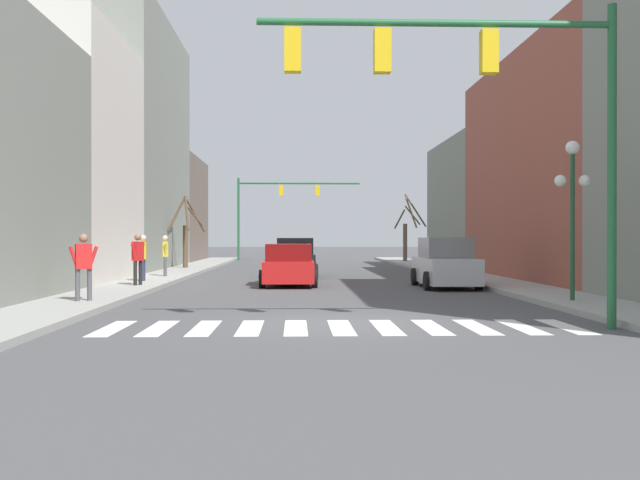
{
  "coord_description": "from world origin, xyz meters",
  "views": [
    {
      "loc": [
        -0.9,
        -15.5,
        1.8
      ],
      "look_at": [
        0.37,
        23.32,
        1.64
      ],
      "focal_mm": 42.0,
      "sensor_mm": 36.0,
      "label": 1
    }
  ],
  "objects_px": {
    "pedestrian_near_right_corner": "(138,255)",
    "pedestrian_waiting_at_curb": "(143,254)",
    "street_tree_left_far": "(186,234)",
    "car_parked_right_mid": "(295,259)",
    "car_driving_toward_lane": "(445,264)",
    "traffic_signal_near": "(481,87)",
    "car_parked_left_mid": "(289,266)",
    "pedestrian_on_left_sidewalk": "(84,261)",
    "traffic_signal_far": "(276,199)",
    "street_tree_right_far": "(407,232)",
    "pedestrian_crossing_street": "(165,252)",
    "street_lamp_right_corner": "(572,187)"
  },
  "relations": [
    {
      "from": "traffic_signal_near",
      "to": "car_parked_left_mid",
      "type": "bearing_deg",
      "value": 106.04
    },
    {
      "from": "car_parked_left_mid",
      "to": "pedestrian_near_right_corner",
      "type": "bearing_deg",
      "value": -68.81
    },
    {
      "from": "traffic_signal_near",
      "to": "car_driving_toward_lane",
      "type": "relative_size",
      "value": 1.6
    },
    {
      "from": "car_parked_right_mid",
      "to": "street_lamp_right_corner",
      "type": "bearing_deg",
      "value": 26.63
    },
    {
      "from": "pedestrian_near_right_corner",
      "to": "pedestrian_waiting_at_curb",
      "type": "distance_m",
      "value": 2.51
    },
    {
      "from": "traffic_signal_near",
      "to": "street_tree_left_far",
      "type": "distance_m",
      "value": 27.84
    },
    {
      "from": "traffic_signal_far",
      "to": "street_tree_right_far",
      "type": "xyz_separation_m",
      "value": [
        9.13,
        -6.18,
        -2.57
      ]
    },
    {
      "from": "traffic_signal_near",
      "to": "car_parked_left_mid",
      "type": "distance_m",
      "value": 14.47
    },
    {
      "from": "pedestrian_near_right_corner",
      "to": "street_tree_right_far",
      "type": "distance_m",
      "value": 28.49
    },
    {
      "from": "car_parked_right_mid",
      "to": "pedestrian_on_left_sidewalk",
      "type": "distance_m",
      "value": 15.22
    },
    {
      "from": "traffic_signal_far",
      "to": "street_tree_left_far",
      "type": "xyz_separation_m",
      "value": [
        -4.41,
        -16.83,
        -2.72
      ]
    },
    {
      "from": "traffic_signal_near",
      "to": "car_parked_right_mid",
      "type": "bearing_deg",
      "value": 100.59
    },
    {
      "from": "traffic_signal_far",
      "to": "car_parked_right_mid",
      "type": "bearing_deg",
      "value": -86.45
    },
    {
      "from": "traffic_signal_far",
      "to": "pedestrian_crossing_street",
      "type": "height_order",
      "value": "traffic_signal_far"
    },
    {
      "from": "pedestrian_waiting_at_curb",
      "to": "pedestrian_crossing_street",
      "type": "distance_m",
      "value": 3.5
    },
    {
      "from": "car_driving_toward_lane",
      "to": "traffic_signal_near",
      "type": "bearing_deg",
      "value": 171.84
    },
    {
      "from": "pedestrian_near_right_corner",
      "to": "pedestrian_waiting_at_curb",
      "type": "height_order",
      "value": "pedestrian_near_right_corner"
    },
    {
      "from": "traffic_signal_far",
      "to": "car_parked_right_mid",
      "type": "distance_m",
      "value": 23.92
    },
    {
      "from": "traffic_signal_near",
      "to": "car_parked_left_mid",
      "type": "relative_size",
      "value": 1.58
    },
    {
      "from": "street_tree_left_far",
      "to": "car_parked_right_mid",
      "type": "bearing_deg",
      "value": -48.88
    },
    {
      "from": "traffic_signal_near",
      "to": "street_tree_left_far",
      "type": "bearing_deg",
      "value": 110.01
    },
    {
      "from": "traffic_signal_near",
      "to": "car_parked_right_mid",
      "type": "relative_size",
      "value": 1.44
    },
    {
      "from": "car_parked_left_mid",
      "to": "car_parked_right_mid",
      "type": "bearing_deg",
      "value": 177.73
    },
    {
      "from": "street_tree_right_far",
      "to": "pedestrian_near_right_corner",
      "type": "bearing_deg",
      "value": -117.26
    },
    {
      "from": "traffic_signal_far",
      "to": "pedestrian_crossing_street",
      "type": "relative_size",
      "value": 5.45
    },
    {
      "from": "car_driving_toward_lane",
      "to": "car_parked_right_mid",
      "type": "relative_size",
      "value": 0.9
    },
    {
      "from": "car_parked_right_mid",
      "to": "street_tree_left_far",
      "type": "bearing_deg",
      "value": -138.88
    },
    {
      "from": "traffic_signal_far",
      "to": "pedestrian_waiting_at_curb",
      "type": "relative_size",
      "value": 5.44
    },
    {
      "from": "car_driving_toward_lane",
      "to": "street_tree_right_far",
      "type": "distance_m",
      "value": 24.87
    },
    {
      "from": "street_lamp_right_corner",
      "to": "street_tree_right_far",
      "type": "bearing_deg",
      "value": 89.22
    },
    {
      "from": "traffic_signal_far",
      "to": "street_tree_right_far",
      "type": "distance_m",
      "value": 11.32
    },
    {
      "from": "pedestrian_waiting_at_curb",
      "to": "traffic_signal_near",
      "type": "bearing_deg",
      "value": 29.0
    },
    {
      "from": "traffic_signal_near",
      "to": "pedestrian_on_left_sidewalk",
      "type": "bearing_deg",
      "value": 150.6
    },
    {
      "from": "street_tree_left_far",
      "to": "pedestrian_on_left_sidewalk",
      "type": "bearing_deg",
      "value": -88.84
    },
    {
      "from": "car_parked_left_mid",
      "to": "pedestrian_on_left_sidewalk",
      "type": "xyz_separation_m",
      "value": [
        -5.22,
        -8.26,
        0.45
      ]
    },
    {
      "from": "pedestrian_crossing_street",
      "to": "street_tree_left_far",
      "type": "xyz_separation_m",
      "value": [
        -0.39,
        8.68,
        0.82
      ]
    },
    {
      "from": "street_tree_right_far",
      "to": "car_parked_left_mid",
      "type": "bearing_deg",
      "value": -108.72
    },
    {
      "from": "traffic_signal_near",
      "to": "pedestrian_near_right_corner",
      "type": "distance_m",
      "value": 14.92
    },
    {
      "from": "traffic_signal_near",
      "to": "pedestrian_crossing_street",
      "type": "bearing_deg",
      "value": 117.64
    },
    {
      "from": "traffic_signal_near",
      "to": "car_parked_left_mid",
      "type": "height_order",
      "value": "traffic_signal_near"
    },
    {
      "from": "pedestrian_near_right_corner",
      "to": "pedestrian_on_left_sidewalk",
      "type": "distance_m",
      "value": 6.27
    },
    {
      "from": "pedestrian_on_left_sidewalk",
      "to": "car_driving_toward_lane",
      "type": "bearing_deg",
      "value": -171.66
    },
    {
      "from": "pedestrian_on_left_sidewalk",
      "to": "pedestrian_waiting_at_curb",
      "type": "distance_m",
      "value": 8.76
    },
    {
      "from": "street_lamp_right_corner",
      "to": "street_tree_right_far",
      "type": "distance_m",
      "value": 31.82
    },
    {
      "from": "car_parked_left_mid",
      "to": "pedestrian_on_left_sidewalk",
      "type": "relative_size",
      "value": 2.56
    },
    {
      "from": "car_parked_left_mid",
      "to": "pedestrian_crossing_street",
      "type": "relative_size",
      "value": 2.58
    },
    {
      "from": "car_parked_left_mid",
      "to": "street_tree_right_far",
      "type": "distance_m",
      "value": 24.66
    },
    {
      "from": "car_parked_left_mid",
      "to": "traffic_signal_near",
      "type": "bearing_deg",
      "value": 16.04
    },
    {
      "from": "car_driving_toward_lane",
      "to": "pedestrian_waiting_at_curb",
      "type": "relative_size",
      "value": 2.53
    },
    {
      "from": "traffic_signal_near",
      "to": "pedestrian_crossing_street",
      "type": "xyz_separation_m",
      "value": [
        -9.09,
        17.35,
        -3.54
      ]
    }
  ]
}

